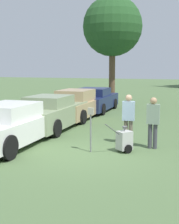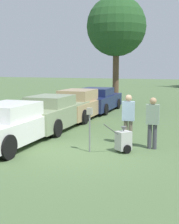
{
  "view_description": "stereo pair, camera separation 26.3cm",
  "coord_description": "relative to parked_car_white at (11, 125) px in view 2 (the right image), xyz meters",
  "views": [
    {
      "loc": [
        3.35,
        -8.97,
        2.74
      ],
      "look_at": [
        -0.4,
        1.58,
        1.1
      ],
      "focal_mm": 50.0,
      "sensor_mm": 36.0,
      "label": 1
    },
    {
      "loc": [
        3.59,
        -8.88,
        2.74
      ],
      "look_at": [
        -0.4,
        1.58,
        1.1
      ],
      "focal_mm": 50.0,
      "sensor_mm": 36.0,
      "label": 2
    }
  ],
  "objects": [
    {
      "name": "person_worker",
      "position": [
        3.8,
        1.53,
        0.31
      ],
      "size": [
        0.44,
        0.25,
        1.77
      ],
      "rotation": [
        0.0,
        0.0,
        3.22
      ],
      "color": "#665B4C",
      "rests_on": "ground_plane"
    },
    {
      "name": "shade_tree",
      "position": [
        0.11,
        12.66,
        4.8
      ],
      "size": [
        4.19,
        4.19,
        7.63
      ],
      "color": "brown",
      "rests_on": "ground_plane"
    },
    {
      "name": "parked_car_sage",
      "position": [
        -0.0,
        3.06,
        0.0
      ],
      "size": [
        2.06,
        4.71,
        1.48
      ],
      "rotation": [
        0.0,
        0.0,
        0.02
      ],
      "color": "gray",
      "rests_on": "ground_plane"
    },
    {
      "name": "parked_car_navy",
      "position": [
        -0.0,
        9.0,
        -0.03
      ],
      "size": [
        2.16,
        4.68,
        1.43
      ],
      "rotation": [
        0.0,
        0.0,
        0.02
      ],
      "color": "#19234C",
      "rests_on": "ground_plane"
    },
    {
      "name": "parked_car_tan",
      "position": [
        0.0,
        6.11,
        0.0
      ],
      "size": [
        2.01,
        4.93,
        1.53
      ],
      "rotation": [
        0.0,
        0.0,
        0.02
      ],
      "color": "tan",
      "rests_on": "ground_plane"
    },
    {
      "name": "equipment_cart",
      "position": [
        3.9,
        0.48,
        -0.31
      ],
      "size": [
        0.76,
        0.89,
        1.0
      ],
      "rotation": [
        0.0,
        0.0,
        -0.67
      ],
      "color": "#B2B2AD",
      "rests_on": "ground_plane"
    },
    {
      "name": "parking_meter",
      "position": [
        2.88,
        0.12,
        0.3
      ],
      "size": [
        0.18,
        0.09,
        1.44
      ],
      "color": "slate",
      "rests_on": "ground_plane"
    },
    {
      "name": "ground_plane",
      "position": [
        2.78,
        -0.15,
        -0.7
      ],
      "size": [
        120.0,
        120.0,
        0.0
      ],
      "primitive_type": "plane",
      "color": "#4C663D"
    },
    {
      "name": "person_supervisor",
      "position": [
        4.7,
        1.23,
        0.29
      ],
      "size": [
        0.43,
        0.23,
        1.73
      ],
      "rotation": [
        0.0,
        0.0,
        3.18
      ],
      "color": "#3F3F47",
      "rests_on": "ground_plane"
    },
    {
      "name": "parked_car_white",
      "position": [
        0.0,
        0.0,
        0.0
      ],
      "size": [
        2.04,
        5.12,
        1.49
      ],
      "rotation": [
        0.0,
        0.0,
        0.02
      ],
      "color": "silver",
      "rests_on": "ground_plane"
    }
  ]
}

